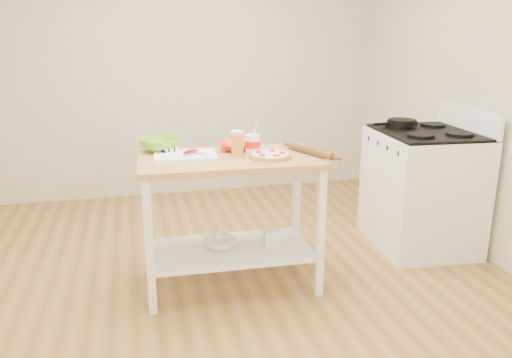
{
  "coord_description": "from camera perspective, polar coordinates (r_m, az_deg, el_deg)",
  "views": [
    {
      "loc": [
        -0.56,
        -2.99,
        1.66
      ],
      "look_at": [
        0.22,
        0.14,
        0.72
      ],
      "focal_mm": 35.0,
      "sensor_mm": 36.0,
      "label": 1
    }
  ],
  "objects": [
    {
      "name": "room_shell",
      "position": [
        3.06,
        -3.35,
        10.4
      ],
      "size": [
        4.04,
        4.54,
        2.74
      ],
      "color": "olive",
      "rests_on": "ground"
    },
    {
      "name": "prep_island",
      "position": [
        3.28,
        -2.95,
        -1.74
      ],
      "size": [
        1.18,
        0.67,
        0.9
      ],
      "rotation": [
        0.0,
        0.0,
        -0.04
      ],
      "color": "#B5884A",
      "rests_on": "ground"
    },
    {
      "name": "gas_stove",
      "position": [
        4.19,
        18.41,
        -1.07
      ],
      "size": [
        0.77,
        0.88,
        1.11
      ],
      "rotation": [
        0.0,
        0.0,
        -0.07
      ],
      "color": "white",
      "rests_on": "ground"
    },
    {
      "name": "skillet",
      "position": [
        4.19,
        16.26,
        6.2
      ],
      "size": [
        0.38,
        0.24,
        0.03
      ],
      "rotation": [
        0.0,
        0.0,
        0.09
      ],
      "color": "black",
      "rests_on": "gas_stove"
    },
    {
      "name": "pizza",
      "position": [
        3.19,
        1.65,
        2.74
      ],
      "size": [
        0.27,
        0.27,
        0.04
      ],
      "rotation": [
        0.0,
        0.0,
        -0.31
      ],
      "color": "tan",
      "rests_on": "prep_island"
    },
    {
      "name": "cutting_board",
      "position": [
        3.28,
        -8.14,
        2.81
      ],
      "size": [
        0.42,
        0.32,
        0.04
      ],
      "rotation": [
        0.0,
        0.0,
        -0.06
      ],
      "color": "white",
      "rests_on": "prep_island"
    },
    {
      "name": "spatula",
      "position": [
        3.23,
        -7.18,
        2.81
      ],
      "size": [
        0.15,
        0.05,
        0.01
      ],
      "rotation": [
        0.0,
        0.0,
        -0.06
      ],
      "color": "#39BABB",
      "rests_on": "cutting_board"
    },
    {
      "name": "knife",
      "position": [
        3.37,
        -9.28,
        3.31
      ],
      "size": [
        0.24,
        0.15,
        0.01
      ],
      "rotation": [
        0.0,
        0.0,
        0.48
      ],
      "color": "silver",
      "rests_on": "cutting_board"
    },
    {
      "name": "orange_bowl",
      "position": [
        3.4,
        -2.38,
        3.8
      ],
      "size": [
        0.28,
        0.28,
        0.06
      ],
      "primitive_type": "imported",
      "rotation": [
        0.0,
        0.0,
        -0.24
      ],
      "color": "#FE2A0A",
      "rests_on": "prep_island"
    },
    {
      "name": "green_bowl",
      "position": [
        3.44,
        -10.95,
        3.89
      ],
      "size": [
        0.35,
        0.35,
        0.08
      ],
      "primitive_type": "imported",
      "rotation": [
        0.0,
        0.0,
        -0.38
      ],
      "color": "#67B522",
      "rests_on": "prep_island"
    },
    {
      "name": "beer_pint",
      "position": [
        3.2,
        -2.14,
        4.06
      ],
      "size": [
        0.08,
        0.08,
        0.17
      ],
      "color": "orange",
      "rests_on": "prep_island"
    },
    {
      "name": "yogurt_tub",
      "position": [
        3.3,
        -0.39,
        4.04
      ],
      "size": [
        0.1,
        0.1,
        0.22
      ],
      "color": "white",
      "rests_on": "prep_island"
    },
    {
      "name": "rolling_pin",
      "position": [
        3.27,
        6.27,
        3.16
      ],
      "size": [
        0.2,
        0.4,
        0.05
      ],
      "primitive_type": "cylinder",
      "rotation": [
        1.57,
        0.0,
        0.39
      ],
      "color": "brown",
      "rests_on": "prep_island"
    },
    {
      "name": "shelf_glass_bowl",
      "position": [
        3.42,
        -4.12,
        -7.34
      ],
      "size": [
        0.24,
        0.24,
        0.07
      ],
      "primitive_type": "imported",
      "rotation": [
        0.0,
        0.0,
        -0.1
      ],
      "color": "silver",
      "rests_on": "prep_island"
    },
    {
      "name": "shelf_bin",
      "position": [
        3.46,
        1.79,
        -6.67
      ],
      "size": [
        0.11,
        0.11,
        0.11
      ],
      "primitive_type": "cube",
      "rotation": [
        0.0,
        0.0,
        -0.04
      ],
      "color": "white",
      "rests_on": "prep_island"
    }
  ]
}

